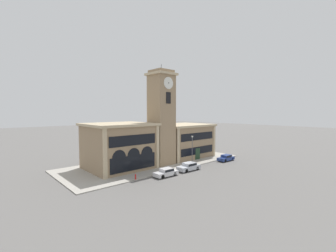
{
  "coord_description": "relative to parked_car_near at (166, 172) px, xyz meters",
  "views": [
    {
      "loc": [
        -29.42,
        -29.12,
        10.89
      ],
      "look_at": [
        -0.08,
        3.55,
        8.03
      ],
      "focal_mm": 24.0,
      "sensor_mm": 36.0,
      "label": 1
    }
  ],
  "objects": [
    {
      "name": "town_hall_right_wing",
      "position": [
        13.74,
        9.87,
        3.23
      ],
      "size": [
        13.57,
        10.7,
        7.83
      ],
      "color": "#937A5B",
      "rests_on": "ground_plane"
    },
    {
      "name": "fire_hydrant",
      "position": [
        -5.04,
        1.6,
        -0.14
      ],
      "size": [
        0.22,
        0.22,
        0.87
      ],
      "color": "red",
      "rests_on": "sidewalk_kerb"
    },
    {
      "name": "parked_car_far",
      "position": [
        17.6,
        -0.0,
        0.01
      ],
      "size": [
        4.21,
        1.92,
        1.36
      ],
      "rotation": [
        0.0,
        0.0,
        3.1
      ],
      "color": "navy",
      "rests_on": "ground_plane"
    },
    {
      "name": "ground_plane",
      "position": [
        4.9,
        1.35,
        -0.71
      ],
      "size": [
        300.0,
        300.0,
        0.0
      ],
      "primitive_type": "plane",
      "color": "#605E5B"
    },
    {
      "name": "parked_car_near",
      "position": [
        0.0,
        0.0,
        0.0
      ],
      "size": [
        4.28,
        1.92,
        1.35
      ],
      "rotation": [
        0.0,
        0.0,
        3.1
      ],
      "color": "silver",
      "rests_on": "ground_plane"
    },
    {
      "name": "street_lamp",
      "position": [
        8.62,
        1.92,
        3.31
      ],
      "size": [
        0.36,
        0.36,
        5.93
      ],
      "color": "#4C4C51",
      "rests_on": "sidewalk_kerb"
    },
    {
      "name": "clock_tower",
      "position": [
        4.91,
        6.99,
        8.9
      ],
      "size": [
        4.9,
        4.9,
        20.31
      ],
      "color": "#937A5B",
      "rests_on": "ground_plane"
    },
    {
      "name": "town_hall_left_wing",
      "position": [
        -3.2,
        9.86,
        3.65
      ],
      "size": [
        12.11,
        10.7,
        8.68
      ],
      "color": "#937A5B",
      "rests_on": "ground_plane"
    },
    {
      "name": "parked_car_mid",
      "position": [
        5.63,
        -0.0,
        0.04
      ],
      "size": [
        4.67,
        2.05,
        1.44
      ],
      "rotation": [
        0.0,
        0.0,
        3.1
      ],
      "color": "#B2B7C1",
      "rests_on": "ground_plane"
    },
    {
      "name": "sidewalk_kerb",
      "position": [
        4.9,
        9.12,
        -0.64
      ],
      "size": [
        38.54,
        15.55,
        0.15
      ],
      "color": "#A39E93",
      "rests_on": "ground_plane"
    }
  ]
}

